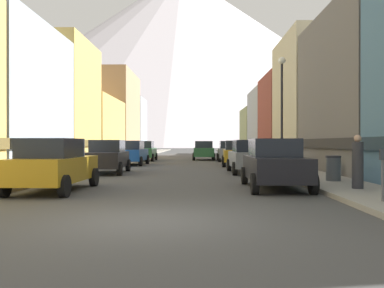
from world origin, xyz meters
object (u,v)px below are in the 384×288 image
(car_right_3, at_px, (229,151))
(potted_plant_1, at_px, (59,157))
(parking_meter_near, at_px, (383,167))
(car_left_2, at_px, (132,153))
(potted_plant_0, at_px, (331,168))
(car_right_0, at_px, (275,163))
(trash_bin_right, at_px, (333,168))
(streetlamp_right, at_px, (282,97))
(car_driving_0, at_px, (204,150))
(car_left_0, at_px, (53,165))
(car_left_3, at_px, (144,151))
(car_left_1, at_px, (107,156))
(car_right_1, at_px, (249,156))
(car_right_2, at_px, (237,153))
(pedestrian_0, at_px, (103,152))
(pedestrian_1, at_px, (358,163))

(car_right_3, xyz_separation_m, potted_plant_1, (-10.80, -12.78, -0.08))
(car_right_3, bearing_deg, parking_meter_near, -85.77)
(car_left_2, relative_size, potted_plant_0, 5.83)
(car_right_3, height_order, potted_plant_0, car_right_3)
(car_right_0, bearing_deg, potted_plant_1, 139.28)
(trash_bin_right, height_order, potted_plant_1, potted_plant_1)
(potted_plant_0, bearing_deg, streetlamp_right, 120.72)
(potted_plant_1, relative_size, streetlamp_right, 0.19)
(car_driving_0, height_order, parking_meter_near, car_driving_0)
(trash_bin_right, bearing_deg, potted_plant_1, 149.69)
(car_left_0, relative_size, potted_plant_1, 3.98)
(car_left_3, bearing_deg, potted_plant_0, -60.56)
(car_driving_0, height_order, potted_plant_1, car_driving_0)
(car_left_1, bearing_deg, car_right_1, 1.31)
(car_right_2, relative_size, trash_bin_right, 4.57)
(car_left_1, bearing_deg, pedestrian_0, 104.07)
(car_right_0, relative_size, potted_plant_1, 3.96)
(car_driving_0, xyz_separation_m, potted_plant_1, (-8.60, -15.57, -0.08))
(car_left_0, height_order, pedestrian_1, pedestrian_1)
(pedestrian_0, height_order, pedestrian_1, pedestrian_1)
(car_left_3, relative_size, car_right_2, 0.98)
(car_right_3, xyz_separation_m, car_driving_0, (-2.20, 2.79, 0.00))
(car_left_0, distance_m, pedestrian_0, 18.32)
(car_driving_0, bearing_deg, car_right_3, -51.77)
(trash_bin_right, bearing_deg, parking_meter_near, -95.93)
(pedestrian_0, bearing_deg, car_left_2, -30.85)
(car_left_1, xyz_separation_m, car_right_2, (7.60, 7.16, 0.00))
(car_left_3, height_order, potted_plant_1, car_left_3)
(trash_bin_right, relative_size, pedestrian_0, 0.57)
(car_left_1, height_order, potted_plant_1, car_left_1)
(car_right_3, bearing_deg, car_left_2, -140.30)
(car_left_1, bearing_deg, pedestrian_1, -41.05)
(trash_bin_right, bearing_deg, pedestrian_0, 128.68)
(car_left_3, bearing_deg, car_right_0, -71.66)
(car_left_1, height_order, car_right_2, same)
(car_right_2, xyz_separation_m, car_driving_0, (-2.20, 10.24, 0.00))
(car_right_1, distance_m, parking_meter_near, 12.09)
(parking_meter_near, relative_size, potted_plant_1, 1.19)
(car_left_1, xyz_separation_m, streetlamp_right, (9.15, -0.90, 3.09))
(potted_plant_1, bearing_deg, car_right_3, 49.81)
(car_right_2, distance_m, car_driving_0, 10.48)
(car_left_2, distance_m, trash_bin_right, 17.52)
(car_left_1, xyz_separation_m, car_right_0, (7.60, -7.47, 0.00))
(car_right_1, distance_m, car_right_2, 6.99)
(car_left_0, relative_size, parking_meter_near, 3.34)
(car_left_0, xyz_separation_m, potted_plant_1, (-3.20, 10.22, -0.08))
(car_right_2, distance_m, car_right_3, 7.45)
(car_left_1, height_order, car_right_1, same)
(pedestrian_0, bearing_deg, trash_bin_right, -51.32)
(car_left_3, bearing_deg, potted_plant_1, -103.22)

